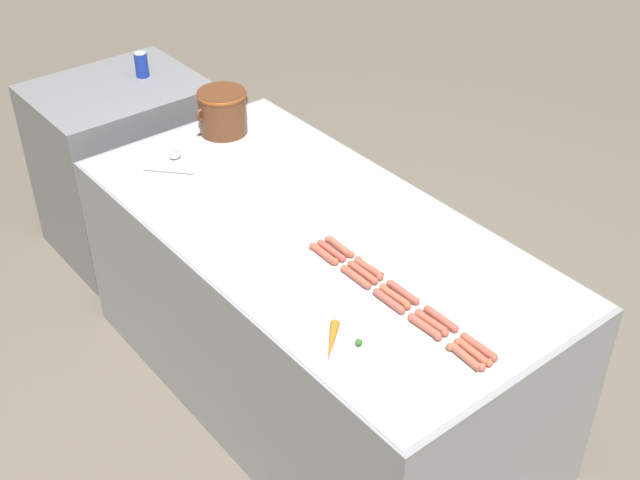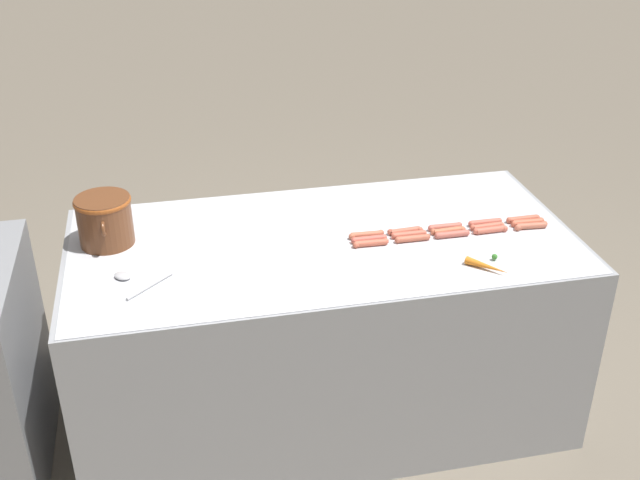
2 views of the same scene
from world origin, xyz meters
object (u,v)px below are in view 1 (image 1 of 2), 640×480
object	(u,v)px
hot_dog_9	(331,251)
back_cabinet	(127,167)
hot_dog_5	(473,352)
serving_spoon	(173,160)
hot_dog_8	(363,272)
hot_dog_11	(441,319)
hot_dog_0	(466,357)
hot_dog_3	(356,277)
hot_dog_4	(324,254)
carrot	(333,341)
hot_dog_10	(479,347)
hot_dog_13	(369,268)
soda_can	(141,65)
hot_dog_1	(425,327)
hot_dog_2	(389,301)
bean_pot	(222,110)
hot_dog_12	(403,292)
hot_dog_6	(432,322)
hot_dog_7	(395,296)
hot_dog_14	(339,247)

from	to	relation	value
hot_dog_9	back_cabinet	bearing A→B (deg)	89.54
hot_dog_5	serving_spoon	xyz separation A→B (m)	(-0.11, 1.63, -0.01)
hot_dog_8	hot_dog_11	size ratio (longest dim) A/B	1.00
back_cabinet	serving_spoon	size ratio (longest dim) A/B	4.06
hot_dog_0	hot_dog_3	size ratio (longest dim) A/B	1.00
hot_dog_4	carrot	world-z (taller)	carrot
hot_dog_10	carrot	world-z (taller)	carrot
hot_dog_3	hot_dog_13	xyz separation A→B (m)	(0.07, 0.01, 0.00)
hot_dog_5	soda_can	world-z (taller)	soda_can
hot_dog_1	hot_dog_5	distance (m)	0.18
hot_dog_2	hot_dog_1	bearing A→B (deg)	-89.03
hot_dog_0	hot_dog_10	world-z (taller)	same
hot_dog_1	hot_dog_9	world-z (taller)	same
hot_dog_13	carrot	size ratio (longest dim) A/B	1.03
hot_dog_13	bean_pot	xyz separation A→B (m)	(0.18, 1.19, 0.10)
back_cabinet	hot_dog_12	size ratio (longest dim) A/B	6.08
hot_dog_13	serving_spoon	world-z (taller)	hot_dog_13
back_cabinet	carrot	distance (m)	2.14
hot_dog_9	serving_spoon	bearing A→B (deg)	96.49
hot_dog_4	hot_dog_11	world-z (taller)	same
hot_dog_9	hot_dog_4	bearing A→B (deg)	176.80
back_cabinet	hot_dog_6	size ratio (longest dim) A/B	6.08
back_cabinet	hot_dog_1	distance (m)	2.24
hot_dog_7	hot_dog_14	size ratio (longest dim) A/B	1.00
hot_dog_2	hot_dog_4	distance (m)	0.34
hot_dog_3	hot_dog_5	size ratio (longest dim) A/B	1.00
hot_dog_8	hot_dog_10	bearing A→B (deg)	-86.53
soda_can	hot_dog_5	bearing A→B (deg)	-94.26
carrot	hot_dog_12	bearing A→B (deg)	7.10
hot_dog_9	soda_can	distance (m)	1.72
bean_pot	soda_can	size ratio (longest dim) A/B	2.22
hot_dog_0	hot_dog_11	bearing A→B (deg)	68.24
hot_dog_5	hot_dog_14	distance (m)	0.69
hot_dog_14	hot_dog_1	bearing A→B (deg)	-97.57
hot_dog_11	hot_dog_12	xyz separation A→B (m)	(-0.00, 0.18, 0.00)
hot_dog_1	hot_dog_3	world-z (taller)	same
hot_dog_11	bean_pot	bearing A→B (deg)	83.50
hot_dog_7	serving_spoon	xyz separation A→B (m)	(-0.11, 1.27, -0.01)
soda_can	hot_dog_1	bearing A→B (deg)	-95.41
hot_dog_6	hot_dog_5	bearing A→B (deg)	-90.02
bean_pot	carrot	xyz separation A→B (m)	(-0.52, -1.41, -0.09)
hot_dog_0	carrot	world-z (taller)	carrot
hot_dog_4	serving_spoon	distance (m)	0.94
hot_dog_0	hot_dog_10	xyz separation A→B (m)	(0.07, 0.01, 0.00)
hot_dog_6	serving_spoon	xyz separation A→B (m)	(-0.11, 1.44, -0.01)
hot_dog_5	hot_dog_13	distance (m)	0.53
hot_dog_11	hot_dog_0	bearing A→B (deg)	-111.76
hot_dog_1	hot_dog_10	world-z (taller)	same
hot_dog_5	hot_dog_12	xyz separation A→B (m)	(0.03, 0.35, 0.00)
hot_dog_11	hot_dog_14	distance (m)	0.52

